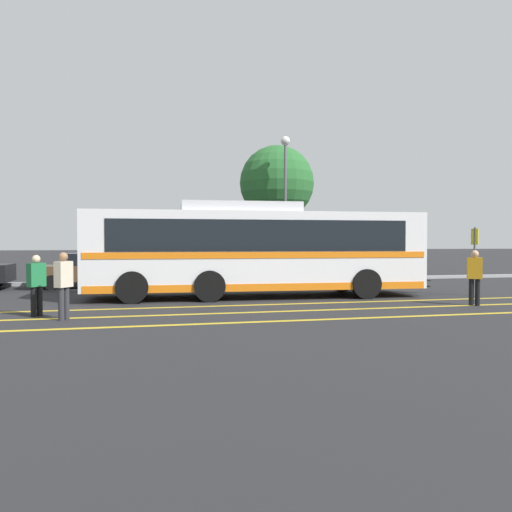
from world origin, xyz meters
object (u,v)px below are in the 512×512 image
Objects in this scene: pedestrian_2 at (36,282)px; tree_0 at (277,183)px; street_lamp at (285,181)px; pedestrian_0 at (475,274)px; pedestrian_1 at (64,282)px; transit_bus at (256,249)px; bus_stop_sign at (475,253)px; parked_car_1 at (91,270)px.

pedestrian_2 is 17.50m from tree_0.
pedestrian_0 is at bearing -77.92° from street_lamp.
pedestrian_0 is 1.00× the size of pedestrian_1.
transit_bus is at bearing 159.99° from pedestrian_1.
bus_stop_sign is at bearing 85.57° from pedestrian_0.
transit_bus is 1.61× the size of tree_0.
tree_0 reaches higher than parked_car_1.
street_lamp is (9.26, 2.85, 4.31)m from parked_car_1.
bus_stop_sign is 0.33× the size of tree_0.
tree_0 is (-2.22, 14.25, 4.29)m from pedestrian_0.
parked_car_1 is at bearing -143.43° from pedestrian_1.
bus_stop_sign reaches higher than pedestrian_2.
tree_0 is (3.61, 10.47, 3.56)m from transit_bus.
transit_bus is at bearing 179.04° from pedestrian_0.
bus_stop_sign reaches higher than pedestrian_1.
pedestrian_1 reaches higher than pedestrian_2.
street_lamp is at bearing 177.66° from pedestrian_1.
pedestrian_1 is (-11.51, -0.18, -0.00)m from pedestrian_0.
transit_bus reaches higher than pedestrian_1.
parked_car_1 is 2.85× the size of pedestrian_0.
bus_stop_sign is (13.49, -6.40, 0.80)m from parked_car_1.
pedestrian_0 is (11.74, -8.76, 0.21)m from parked_car_1.
street_lamp is 1.00× the size of tree_0.
bus_stop_sign is at bearing 135.94° from pedestrian_1.
street_lamp reaches higher than pedestrian_1.
street_lamp is 2.66m from tree_0.
street_lamp reaches higher than bus_stop_sign.
transit_bus is 7.78m from parked_car_1.
pedestrian_2 is (-12.28, 0.61, -0.06)m from pedestrian_0.
bus_stop_sign is 10.76m from street_lamp.
tree_0 is (9.29, 14.43, 4.29)m from pedestrian_1.
pedestrian_1 reaches higher than parked_car_1.
street_lamp reaches higher than pedestrian_0.
pedestrian_1 is 1.05× the size of pedestrian_2.
pedestrian_0 is 11.51m from pedestrian_1.
transit_bus is 2.50× the size of parked_car_1.
parked_car_1 is 8.17m from pedestrian_2.
pedestrian_2 is at bearing -126.42° from tree_0.
bus_stop_sign is at bearing 82.42° from transit_bus.
street_lamp reaches higher than transit_bus.
parked_car_1 is 0.64× the size of street_lamp.
street_lamp is (-4.23, 9.25, 3.51)m from bus_stop_sign.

